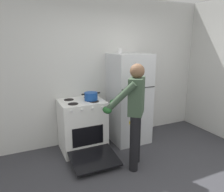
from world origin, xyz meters
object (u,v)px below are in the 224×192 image
Objects in this scene: red_pot at (91,96)px; refrigerator at (129,99)px; stove_range at (82,126)px; coffee_mug at (120,51)px; person_cook at (134,107)px.

refrigerator is at bearing 3.65° from red_pot.
coffee_mug reaches higher than stove_range.
coffee_mug reaches higher than refrigerator.
refrigerator is 0.93m from person_cook.
person_cook is 0.88m from red_pot.
coffee_mug reaches higher than person_cook.
coffee_mug is at bearing 164.17° from refrigerator.
stove_range is (-0.94, -0.02, -0.40)m from refrigerator.
refrigerator is 5.13× the size of red_pot.
red_pot is 0.97m from coffee_mug.
coffee_mug is at bearing 5.10° from stove_range.
person_cook is 4.86× the size of red_pot.
stove_range is 0.76× the size of person_cook.
refrigerator is 15.07× the size of coffee_mug.
coffee_mug is at bearing 9.45° from red_pot.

